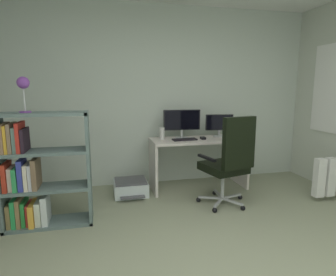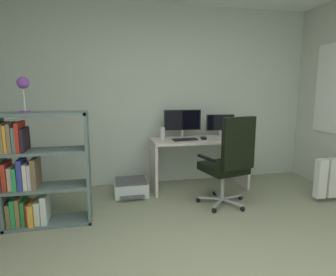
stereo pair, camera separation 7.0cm
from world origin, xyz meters
name	(u,v)px [view 1 (the left image)]	position (x,y,z in m)	size (l,w,h in m)	color
wall_back	(161,97)	(0.00, 2.82, 1.32)	(4.61, 0.10, 2.64)	silver
desk	(198,152)	(0.46, 2.37, 0.53)	(1.37, 0.56, 0.73)	silver
monitor_main	(182,121)	(0.23, 2.47, 0.98)	(0.54, 0.18, 0.41)	#B2B5B7
monitor_secondary	(219,124)	(0.82, 2.47, 0.93)	(0.41, 0.18, 0.33)	#B2B5B7
keyboard	(185,139)	(0.22, 2.29, 0.74)	(0.34, 0.13, 0.02)	black
computer_mouse	(203,138)	(0.50, 2.30, 0.75)	(0.06, 0.10, 0.03)	black
desktop_speaker	(162,133)	(-0.07, 2.43, 0.82)	(0.07, 0.07, 0.17)	silver
office_chair	(229,160)	(0.59, 1.61, 0.60)	(0.63, 0.68, 1.13)	#B7BABC
bookshelf	(35,175)	(-1.60, 1.63, 0.56)	(0.89, 0.32, 1.21)	slate
desk_lamp	(23,86)	(-1.63, 1.63, 1.47)	(0.12, 0.12, 0.35)	#773C9C
printer	(131,187)	(-0.54, 2.30, 0.10)	(0.45, 0.50, 0.21)	silver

